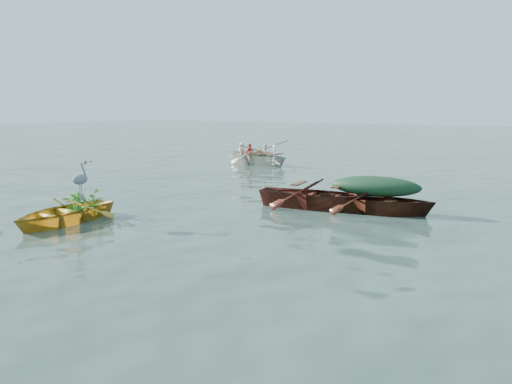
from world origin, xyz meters
TOP-DOWN VIEW (x-y plane):
  - ground at (0.00, 0.00)m, footprint 140.00×140.00m
  - yellow_dinghy at (-2.30, -0.48)m, footprint 1.85×3.51m
  - green_tarp_boat at (3.35, 4.74)m, footprint 4.36×2.15m
  - open_wooden_boat at (1.88, 4.42)m, footprint 4.73×2.16m
  - rowed_boat at (-5.25, 12.05)m, footprint 4.63×1.66m
  - green_tarp_cover at (3.35, 4.74)m, footprint 2.40×1.18m
  - thwart_benches at (1.88, 4.42)m, footprint 2.39×1.22m
  - heron at (-1.76, -0.37)m, footprint 0.33×0.43m
  - dinghy_weeds at (-2.34, 0.06)m, footprint 0.80×0.98m
  - rowers at (-5.25, 12.05)m, footprint 3.26×1.43m
  - oars at (-5.25, 12.05)m, footprint 0.77×2.63m

SIDE VIEW (x-z plane):
  - ground at x=0.00m, z-range 0.00..0.00m
  - yellow_dinghy at x=-2.30m, z-range -0.46..0.46m
  - green_tarp_boat at x=3.35m, z-range -0.48..0.48m
  - open_wooden_boat at x=1.88m, z-range -0.54..0.54m
  - rowed_boat at x=-5.25m, z-range -0.55..0.55m
  - thwart_benches at x=1.88m, z-range 0.54..0.58m
  - oars at x=-5.25m, z-range 0.55..0.61m
  - green_tarp_cover at x=3.35m, z-range 0.48..1.00m
  - dinghy_weeds at x=-2.34m, z-range 0.46..1.06m
  - heron at x=-1.76m, z-range 0.46..1.38m
  - rowers at x=-5.25m, z-range 0.55..1.31m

